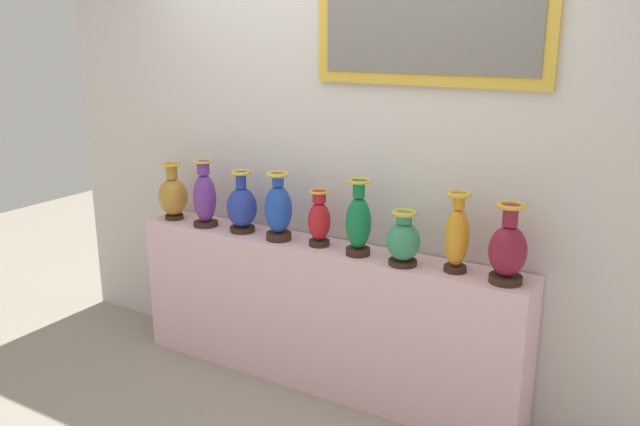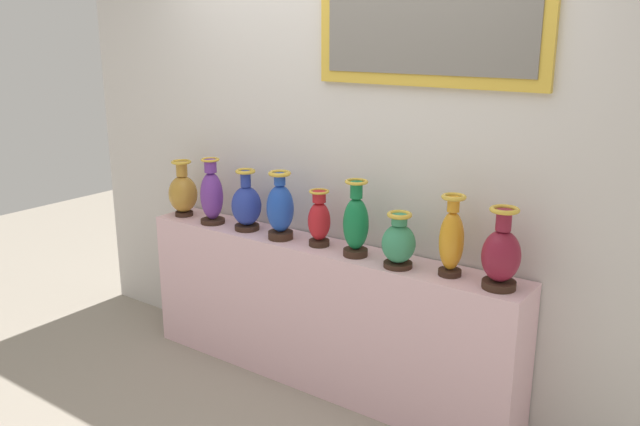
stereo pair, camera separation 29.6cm
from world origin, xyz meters
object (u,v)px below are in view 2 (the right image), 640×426
object	(u,v)px
vase_violet	(212,195)
vase_sapphire	(280,209)
vase_emerald	(356,223)
vase_ochre	(183,192)
vase_cobalt	(246,205)
vase_jade	(399,243)
vase_crimson	(319,220)
vase_amber	(452,239)
vase_burgundy	(501,255)

from	to	relation	value
vase_violet	vase_sapphire	bearing A→B (deg)	0.20
vase_emerald	vase_ochre	bearing A→B (deg)	179.59
vase_cobalt	vase_jade	distance (m)	1.07
vase_crimson	vase_amber	bearing A→B (deg)	0.05
vase_ochre	vase_amber	size ratio (longest dim) A/B	0.89
vase_amber	vase_crimson	bearing A→B (deg)	-179.95
vase_cobalt	vase_ochre	bearing A→B (deg)	-179.23
vase_ochre	vase_amber	bearing A→B (deg)	0.52
vase_violet	vase_crimson	distance (m)	0.80
vase_ochre	vase_crimson	world-z (taller)	vase_ochre
vase_violet	vase_crimson	bearing A→B (deg)	2.19
vase_cobalt	vase_burgundy	distance (m)	1.59
vase_violet	vase_crimson	xyz separation A→B (m)	(0.80, 0.03, -0.03)
vase_cobalt	vase_jade	xyz separation A→B (m)	(1.07, -0.04, -0.02)
vase_violet	vase_amber	distance (m)	1.60
vase_crimson	vase_burgundy	bearing A→B (deg)	-1.10
vase_burgundy	vase_emerald	bearing A→B (deg)	-179.60
vase_emerald	vase_burgundy	size ratio (longest dim) A/B	1.06
vase_violet	vase_sapphire	xyz separation A→B (m)	(0.55, 0.00, -0.00)
vase_sapphire	vase_crimson	xyz separation A→B (m)	(0.25, 0.03, -0.03)
vase_ochre	vase_jade	xyz separation A→B (m)	(1.61, -0.03, -0.02)
vase_cobalt	vase_crimson	distance (m)	0.53
vase_ochre	vase_cobalt	bearing A→B (deg)	0.77
vase_crimson	vase_emerald	distance (m)	0.27
vase_ochre	vase_emerald	xyz separation A→B (m)	(1.34, -0.01, 0.03)
vase_sapphire	vase_amber	xyz separation A→B (m)	(1.05, 0.03, 0.01)
vase_burgundy	vase_jade	bearing A→B (deg)	-177.17
vase_violet	vase_cobalt	bearing A→B (deg)	4.58
vase_violet	vase_cobalt	xyz separation A→B (m)	(0.27, 0.02, -0.03)
vase_cobalt	vase_burgundy	bearing A→B (deg)	-0.41
vase_ochre	vase_burgundy	size ratio (longest dim) A/B	0.93
vase_jade	vase_amber	xyz separation A→B (m)	(0.27, 0.05, 0.06)
vase_crimson	vase_emerald	bearing A→B (deg)	-5.64
vase_sapphire	vase_violet	bearing A→B (deg)	-179.80
vase_sapphire	vase_jade	bearing A→B (deg)	-1.29
vase_burgundy	vase_cobalt	bearing A→B (deg)	179.59
vase_cobalt	vase_emerald	distance (m)	0.79
vase_sapphire	vase_jade	xyz separation A→B (m)	(0.79, -0.02, -0.05)
vase_violet	vase_burgundy	bearing A→B (deg)	0.31
vase_violet	vase_jade	bearing A→B (deg)	-0.68
vase_sapphire	vase_cobalt	bearing A→B (deg)	175.97
vase_ochre	vase_burgundy	bearing A→B (deg)	-0.11
vase_cobalt	vase_amber	bearing A→B (deg)	0.42
vase_ochre	vase_crimson	xyz separation A→B (m)	(1.07, 0.02, -0.01)
vase_sapphire	vase_jade	distance (m)	0.79
vase_violet	vase_cobalt	world-z (taller)	vase_violet
vase_emerald	vase_amber	bearing A→B (deg)	2.84
vase_violet	vase_jade	xyz separation A→B (m)	(1.33, -0.02, -0.05)
vase_violet	vase_emerald	distance (m)	1.06
vase_violet	vase_emerald	world-z (taller)	vase_emerald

